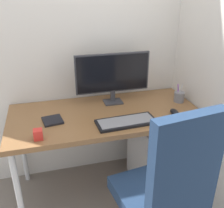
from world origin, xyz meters
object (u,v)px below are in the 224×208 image
at_px(filing_cabinet, 158,152).
at_px(monitor, 113,74).
at_px(keyboard, 126,122).
at_px(pen_holder, 179,97).
at_px(desk_clamp_accessory, 38,134).
at_px(notebook, 53,120).
at_px(office_chair, 165,190).
at_px(mouse, 175,112).

height_order(filing_cabinet, monitor, monitor).
distance_m(monitor, keyboard, 0.45).
relative_size(monitor, pen_holder, 3.78).
bearing_deg(desk_clamp_accessory, notebook, 65.13).
height_order(keyboard, desk_clamp_accessory, desk_clamp_accessory).
xyz_separation_m(office_chair, mouse, (0.32, 0.55, 0.20)).
relative_size(filing_cabinet, notebook, 4.32).
bearing_deg(notebook, mouse, -16.77).
relative_size(keyboard, mouse, 4.24).
bearing_deg(monitor, pen_holder, -13.92).
bearing_deg(keyboard, desk_clamp_accessory, -174.74).
relative_size(filing_cabinet, pen_holder, 3.87).
distance_m(mouse, notebook, 0.92).
distance_m(monitor, desk_clamp_accessory, 0.78).
bearing_deg(pen_holder, desk_clamp_accessory, -165.47).
xyz_separation_m(notebook, desk_clamp_accessory, (-0.10, -0.22, 0.03)).
relative_size(monitor, keyboard, 1.39).
xyz_separation_m(office_chair, desk_clamp_accessory, (-0.69, 0.46, 0.22)).
bearing_deg(desk_clamp_accessory, office_chair, -33.64).
relative_size(office_chair, filing_cabinet, 1.80).
bearing_deg(filing_cabinet, desk_clamp_accessory, -167.04).
xyz_separation_m(office_chair, filing_cabinet, (0.28, 0.68, -0.25)).
height_order(monitor, pen_holder, monitor).
xyz_separation_m(office_chair, pen_holder, (0.47, 0.76, 0.23)).
bearing_deg(notebook, filing_cabinet, -8.41).
bearing_deg(office_chair, keyboard, 98.57).
relative_size(filing_cabinet, keyboard, 1.42).
xyz_separation_m(mouse, notebook, (-0.91, 0.13, -0.01)).
bearing_deg(mouse, pen_holder, 55.84).
bearing_deg(mouse, filing_cabinet, 106.60).
bearing_deg(office_chair, pen_holder, 58.27).
height_order(pen_holder, notebook, pen_holder).
bearing_deg(pen_holder, monitor, 166.08).
bearing_deg(mouse, office_chair, -119.17).
distance_m(filing_cabinet, keyboard, 0.60).
bearing_deg(filing_cabinet, keyboard, -155.13).
xyz_separation_m(monitor, mouse, (0.40, -0.34, -0.23)).
bearing_deg(office_chair, mouse, 59.70).
relative_size(office_chair, pen_holder, 6.97).
relative_size(office_chair, desk_clamp_accessory, 16.64).
xyz_separation_m(pen_holder, desk_clamp_accessory, (-1.16, -0.30, -0.01)).
height_order(mouse, desk_clamp_accessory, desk_clamp_accessory).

